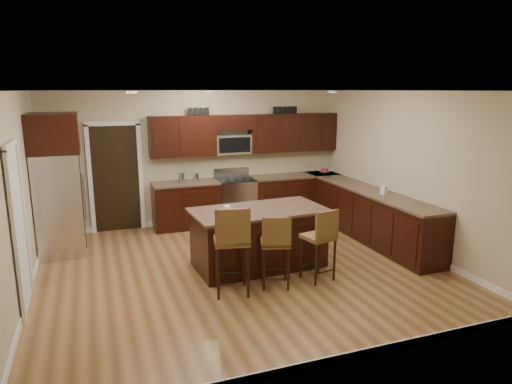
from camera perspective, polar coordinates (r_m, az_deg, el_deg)
name	(u,v)px	position (r m, az deg, el deg)	size (l,w,h in m)	color
floor	(241,268)	(7.20, -1.84, -9.49)	(6.00, 6.00, 0.00)	olive
ceiling	(240,91)	(6.67, -2.01, 12.54)	(6.00, 6.00, 0.00)	silver
wall_back	(199,158)	(9.42, -7.17, 4.25)	(6.00, 6.00, 0.00)	#BFAE8A
wall_left	(17,199)	(6.55, -27.73, -0.83)	(5.50, 5.50, 0.00)	#BFAE8A
wall_right	(407,171)	(8.23, 18.36, 2.48)	(5.50, 5.50, 0.00)	#BFAE8A
base_cabinets	(310,207)	(9.02, 6.76, -1.88)	(4.02, 3.96, 0.92)	black
upper_cabinets	(249,133)	(9.49, -0.82, 7.39)	(4.00, 0.33, 0.80)	black
range	(235,200)	(9.48, -2.60, -1.02)	(0.76, 0.64, 1.11)	silver
microwave	(232,144)	(9.42, -2.96, 5.99)	(0.76, 0.31, 0.40)	silver
doorway	(116,179)	(9.24, -17.11, 1.60)	(0.85, 0.03, 2.06)	black
pantry_door	(18,231)	(6.34, -27.58, -4.32)	(0.03, 0.80, 2.04)	white
letter_decor	(243,111)	(9.41, -1.67, 10.12)	(2.20, 0.03, 0.15)	black
island	(259,240)	(7.15, 0.33, -5.97)	(2.10, 1.18, 0.92)	black
stool_left	(232,240)	(6.06, -3.03, -6.07)	(0.54, 0.54, 1.23)	brown
stool_mid	(276,243)	(6.31, 2.48, -6.37)	(0.49, 0.49, 1.05)	brown
stool_right	(321,237)	(6.59, 8.15, -5.55)	(0.48, 0.48, 1.07)	brown
refrigerator	(58,183)	(8.20, -23.54, 1.03)	(0.79, 0.92, 2.35)	silver
floor_mat	(289,232)	(8.95, 4.16, -4.98)	(0.98, 0.66, 0.01)	brown
fruit_bowl	(325,171)	(10.17, 8.57, 2.57)	(0.27, 0.27, 0.07)	silver
soap_bottle	(384,189)	(8.26, 15.73, 0.42)	(0.10, 0.10, 0.22)	#B2B2B2
canister_tall	(182,178)	(9.10, -9.29, 1.77)	(0.12, 0.12, 0.20)	silver
canister_short	(196,178)	(9.16, -7.53, 1.81)	(0.11, 0.11, 0.17)	silver
island_jar	(227,209)	(6.84, -3.59, -2.13)	(0.10, 0.10, 0.10)	white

